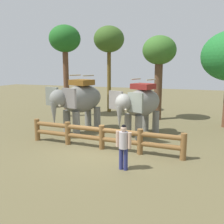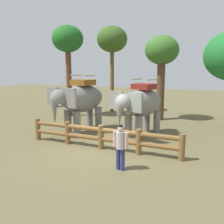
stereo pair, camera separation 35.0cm
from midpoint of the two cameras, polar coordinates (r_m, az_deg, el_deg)
The scene contains 8 objects.
ground_plane at distance 10.91m, azimuth -1.92°, elevation -8.57°, with size 60.00×60.00×0.00m, color brown.
log_fence at distance 10.86m, azimuth -1.61°, elevation -5.31°, with size 7.07×0.53×1.05m.
elephant_near_left at distance 13.52m, azimuth -6.52°, elevation 2.68°, with size 2.43×3.69×3.09m.
elephant_center at distance 12.71m, azimuth 7.35°, elevation 1.72°, with size 2.48×3.48×2.92m.
tourist_woman_in_black at distance 8.64m, azimuth 3.12°, elevation -7.26°, with size 0.57×0.34×1.61m.
tree_far_left at distance 19.48m, azimuth 0.55°, elevation 15.87°, with size 2.28×2.28×6.47m.
tree_back_center at distance 16.81m, azimuth 11.84°, elevation 12.68°, with size 2.17×2.17×5.46m.
tree_far_right at distance 17.97m, azimuth -9.44°, elevation 15.36°, with size 2.13×2.13×6.26m.
Camera 2 is at (4.27, -9.39, 3.57)m, focal length 40.25 mm.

